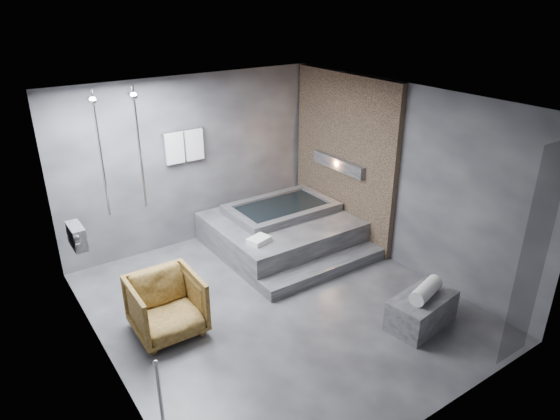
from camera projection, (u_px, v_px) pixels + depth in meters
room at (292, 177)px, 6.57m from camera, size 5.00×5.04×2.82m
tub_deck at (281, 231)px, 8.42m from camera, size 2.20×2.00×0.50m
tub_step at (325, 269)px, 7.59m from camera, size 2.20×0.36×0.18m
concrete_bench at (422, 310)px, 6.41m from camera, size 0.99×0.64×0.42m
driftwood_chair at (166, 306)px, 6.20m from camera, size 0.84×0.86×0.77m
rolled_towel at (426, 291)px, 6.28m from camera, size 0.59×0.34×0.20m
deck_towel at (259, 240)px, 7.48m from camera, size 0.37×0.31×0.09m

